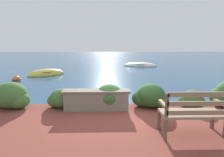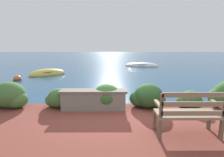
{
  "view_description": "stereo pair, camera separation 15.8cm",
  "coord_description": "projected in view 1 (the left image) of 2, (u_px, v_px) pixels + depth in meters",
  "views": [
    {
      "loc": [
        -0.44,
        -5.05,
        2.0
      ],
      "look_at": [
        -0.22,
        3.87,
        0.22
      ],
      "focal_mm": 28.0,
      "sensor_mm": 36.0,
      "label": 1
    },
    {
      "loc": [
        -0.28,
        -5.05,
        2.0
      ],
      "look_at": [
        -0.22,
        3.87,
        0.22
      ],
      "focal_mm": 28.0,
      "sensor_mm": 36.0,
      "label": 2
    }
  ],
  "objects": [
    {
      "name": "ground_plane",
      "position": [
        122.0,
        110.0,
        5.35
      ],
      "size": [
        80.0,
        80.0,
        0.0
      ],
      "color": "navy"
    },
    {
      "name": "park_bench",
      "position": [
        193.0,
        112.0,
        3.39
      ],
      "size": [
        1.23,
        0.48,
        0.93
      ],
      "rotation": [
        0.0,
        0.0,
        0.1
      ],
      "color": "brown",
      "rests_on": "patio_terrace"
    },
    {
      "name": "stone_wall",
      "position": [
        96.0,
        100.0,
        4.78
      ],
      "size": [
        1.81,
        0.39,
        0.55
      ],
      "color": "gray",
      "rests_on": "patio_terrace"
    },
    {
      "name": "hedge_clump_far_left",
      "position": [
        11.0,
        97.0,
        4.9
      ],
      "size": [
        1.09,
        0.78,
        0.74
      ],
      "color": "#426B33",
      "rests_on": "patio_terrace"
    },
    {
      "name": "hedge_clump_left",
      "position": [
        61.0,
        99.0,
        4.94
      ],
      "size": [
        0.8,
        0.58,
        0.54
      ],
      "color": "#426B33",
      "rests_on": "patio_terrace"
    },
    {
      "name": "hedge_clump_centre",
      "position": [
        109.0,
        97.0,
        4.93
      ],
      "size": [
        0.99,
        0.71,
        0.67
      ],
      "color": "#38662D",
      "rests_on": "patio_terrace"
    },
    {
      "name": "hedge_clump_right",
      "position": [
        150.0,
        97.0,
        4.97
      ],
      "size": [
        1.01,
        0.73,
        0.69
      ],
      "color": "#2D5628",
      "rests_on": "patio_terrace"
    },
    {
      "name": "hedge_clump_far_right",
      "position": [
        192.0,
        100.0,
        4.99
      ],
      "size": [
        0.73,
        0.52,
        0.49
      ],
      "color": "#426B33",
      "rests_on": "patio_terrace"
    },
    {
      "name": "rowboat_nearest",
      "position": [
        47.0,
        74.0,
        11.35
      ],
      "size": [
        2.44,
        1.93,
        0.71
      ],
      "rotation": [
        0.0,
        0.0,
        3.65
      ],
      "color": "#DBC64C",
      "rests_on": "ground_plane"
    },
    {
      "name": "rowboat_mid",
      "position": [
        140.0,
        66.0,
        15.87
      ],
      "size": [
        3.17,
        1.83,
        0.62
      ],
      "rotation": [
        0.0,
        0.0,
        6.08
      ],
      "color": "silver",
      "rests_on": "ground_plane"
    },
    {
      "name": "mooring_buoy",
      "position": [
        16.0,
        79.0,
        9.6
      ],
      "size": [
        0.47,
        0.47,
        0.43
      ],
      "color": "orange",
      "rests_on": "ground_plane"
    }
  ]
}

